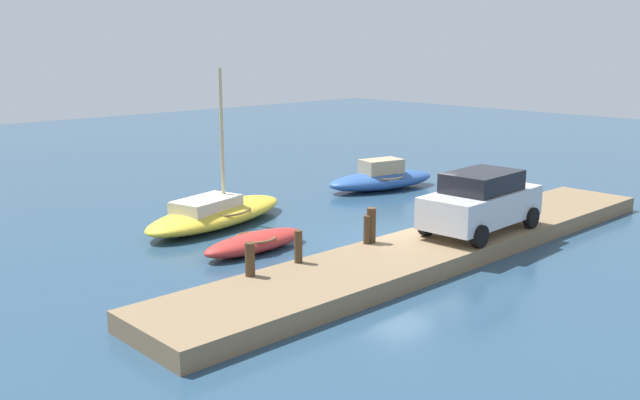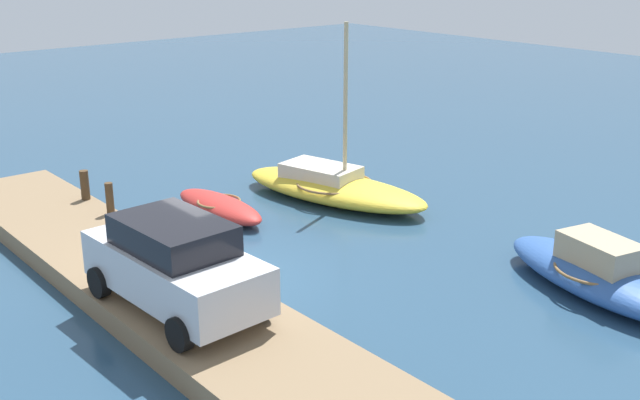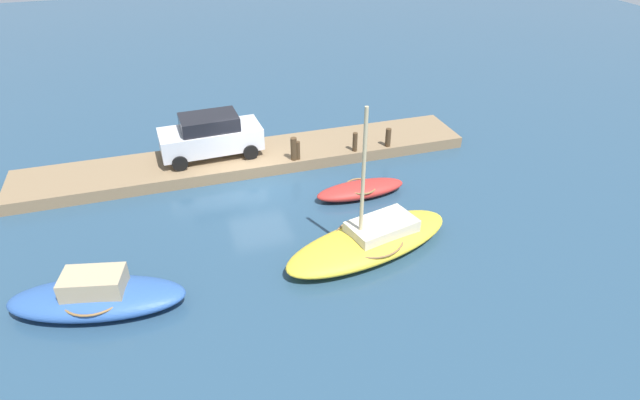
# 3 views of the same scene
# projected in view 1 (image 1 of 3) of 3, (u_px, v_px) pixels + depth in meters

# --- Properties ---
(ground_plane) EXTENTS (84.00, 84.00, 0.00)m
(ground_plane) POSITION_uv_depth(u_px,v_px,m) (397.00, 244.00, 21.69)
(ground_plane) COLOR navy
(dock_platform) EXTENTS (19.35, 2.82, 0.50)m
(dock_platform) POSITION_uv_depth(u_px,v_px,m) (441.00, 247.00, 20.46)
(dock_platform) COLOR #846B4C
(dock_platform) RESTS_ON ground_plane
(rowboat_red) EXTENTS (3.65, 1.29, 0.56)m
(rowboat_red) POSITION_uv_depth(u_px,v_px,m) (255.00, 242.00, 20.85)
(rowboat_red) COLOR #B72D28
(rowboat_red) RESTS_ON ground_plane
(motorboat_blue) EXTENTS (5.33, 2.91, 1.27)m
(motorboat_blue) POSITION_uv_depth(u_px,v_px,m) (381.00, 178.00, 29.77)
(motorboat_blue) COLOR #2D569E
(motorboat_blue) RESTS_ON ground_plane
(sailboat_yellow) EXTENTS (6.57, 3.63, 5.25)m
(sailboat_yellow) POSITION_uv_depth(u_px,v_px,m) (216.00, 213.00, 23.87)
(sailboat_yellow) COLOR gold
(sailboat_yellow) RESTS_ON ground_plane
(mooring_post_west) EXTENTS (0.24, 0.24, 0.83)m
(mooring_post_west) POSITION_uv_depth(u_px,v_px,m) (250.00, 259.00, 17.10)
(mooring_post_west) COLOR #47331E
(mooring_post_west) RESTS_ON dock_platform
(mooring_post_mid_west) EXTENTS (0.21, 0.21, 0.85)m
(mooring_post_mid_west) POSITION_uv_depth(u_px,v_px,m) (298.00, 247.00, 18.14)
(mooring_post_mid_west) COLOR #47331E
(mooring_post_mid_west) RESTS_ON dock_platform
(mooring_post_mid_east) EXTENTS (0.19, 0.19, 0.81)m
(mooring_post_mid_east) POSITION_uv_depth(u_px,v_px,m) (367.00, 230.00, 19.87)
(mooring_post_mid_east) COLOR #47331E
(mooring_post_mid_east) RESTS_ON dock_platform
(mooring_post_east) EXTENTS (0.26, 0.26, 1.00)m
(mooring_post_east) POSITION_uv_depth(u_px,v_px,m) (371.00, 225.00, 19.97)
(mooring_post_east) COLOR #47331E
(mooring_post_east) RESTS_ON dock_platform
(parked_car) EXTENTS (4.29, 2.16, 1.83)m
(parked_car) POSITION_uv_depth(u_px,v_px,m) (481.00, 201.00, 21.02)
(parked_car) COLOR silver
(parked_car) RESTS_ON dock_platform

